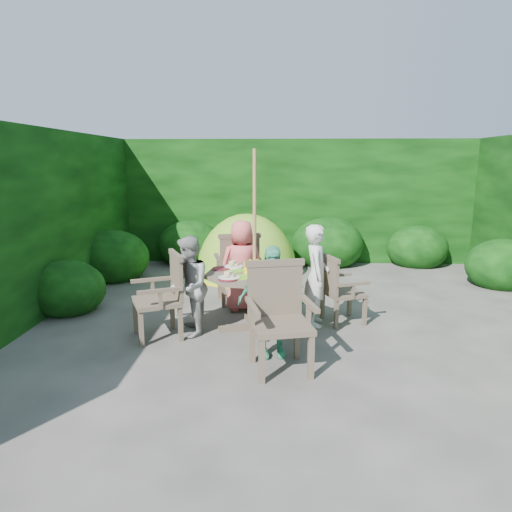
{
  "coord_description": "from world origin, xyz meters",
  "views": [
    {
      "loc": [
        -0.45,
        -5.78,
        2.05
      ],
      "look_at": [
        -0.7,
        0.01,
        0.85
      ],
      "focal_mm": 32.0,
      "sensor_mm": 36.0,
      "label": 1
    }
  ],
  "objects_px": {
    "garden_chair_front": "(279,315)",
    "dome_tent": "(247,275)",
    "patio_table": "(255,282)",
    "garden_chair_back": "(238,267)",
    "child_right": "(316,275)",
    "child_left": "(189,286)",
    "child_back": "(242,265)",
    "parasol_pole": "(255,242)",
    "garden_chair_right": "(339,288)",
    "child_front": "(271,301)",
    "garden_chair_left": "(164,294)"
  },
  "relations": [
    {
      "from": "child_back",
      "to": "child_front",
      "type": "xyz_separation_m",
      "value": [
        0.42,
        -1.54,
        -0.03
      ]
    },
    {
      "from": "garden_chair_right",
      "to": "garden_chair_front",
      "type": "xyz_separation_m",
      "value": [
        -0.78,
        -1.33,
        0.09
      ]
    },
    {
      "from": "garden_chair_left",
      "to": "garden_chair_back",
      "type": "bearing_deg",
      "value": 125.15
    },
    {
      "from": "child_left",
      "to": "dome_tent",
      "type": "distance_m",
      "value": 3.09
    },
    {
      "from": "garden_chair_left",
      "to": "child_front",
      "type": "height_order",
      "value": "child_front"
    },
    {
      "from": "garden_chair_back",
      "to": "child_back",
      "type": "xyz_separation_m",
      "value": [
        0.08,
        -0.28,
        0.09
      ]
    },
    {
      "from": "parasol_pole",
      "to": "child_front",
      "type": "distance_m",
      "value": 0.94
    },
    {
      "from": "garden_chair_front",
      "to": "dome_tent",
      "type": "bearing_deg",
      "value": 84.91
    },
    {
      "from": "garden_chair_back",
      "to": "dome_tent",
      "type": "bearing_deg",
      "value": -104.42
    },
    {
      "from": "patio_table",
      "to": "garden_chair_back",
      "type": "bearing_deg",
      "value": 105.63
    },
    {
      "from": "child_back",
      "to": "garden_chair_right",
      "type": "bearing_deg",
      "value": 143.67
    },
    {
      "from": "garden_chair_back",
      "to": "child_back",
      "type": "distance_m",
      "value": 0.3
    },
    {
      "from": "garden_chair_back",
      "to": "child_right",
      "type": "height_order",
      "value": "child_right"
    },
    {
      "from": "garden_chair_front",
      "to": "child_back",
      "type": "height_order",
      "value": "child_back"
    },
    {
      "from": "dome_tent",
      "to": "parasol_pole",
      "type": "bearing_deg",
      "value": -87.65
    },
    {
      "from": "garden_chair_front",
      "to": "garden_chair_left",
      "type": "bearing_deg",
      "value": 136.71
    },
    {
      "from": "parasol_pole",
      "to": "child_left",
      "type": "xyz_separation_m",
      "value": [
        -0.77,
        -0.21,
        -0.5
      ]
    },
    {
      "from": "child_front",
      "to": "dome_tent",
      "type": "distance_m",
      "value": 3.63
    },
    {
      "from": "patio_table",
      "to": "garden_chair_back",
      "type": "xyz_separation_m",
      "value": [
        -0.29,
        1.05,
        -0.06
      ]
    },
    {
      "from": "garden_chair_left",
      "to": "child_left",
      "type": "distance_m",
      "value": 0.31
    },
    {
      "from": "garden_chair_left",
      "to": "child_front",
      "type": "bearing_deg",
      "value": 44.01
    },
    {
      "from": "garden_chair_right",
      "to": "garden_chair_left",
      "type": "height_order",
      "value": "garden_chair_left"
    },
    {
      "from": "dome_tent",
      "to": "garden_chair_front",
      "type": "bearing_deg",
      "value": -84.91
    },
    {
      "from": "child_back",
      "to": "parasol_pole",
      "type": "bearing_deg",
      "value": 89.79
    },
    {
      "from": "parasol_pole",
      "to": "garden_chair_right",
      "type": "distance_m",
      "value": 1.28
    },
    {
      "from": "patio_table",
      "to": "garden_chair_back",
      "type": "distance_m",
      "value": 1.09
    },
    {
      "from": "garden_chair_front",
      "to": "child_front",
      "type": "height_order",
      "value": "child_front"
    },
    {
      "from": "garden_chair_back",
      "to": "garden_chair_front",
      "type": "relative_size",
      "value": 0.99
    },
    {
      "from": "patio_table",
      "to": "garden_chair_right",
      "type": "relative_size",
      "value": 1.78
    },
    {
      "from": "dome_tent",
      "to": "garden_chair_left",
      "type": "bearing_deg",
      "value": -107.75
    },
    {
      "from": "garden_chair_back",
      "to": "child_right",
      "type": "xyz_separation_m",
      "value": [
        1.06,
        -0.84,
        0.1
      ]
    },
    {
      "from": "garden_chair_right",
      "to": "child_front",
      "type": "height_order",
      "value": "child_front"
    },
    {
      "from": "child_back",
      "to": "dome_tent",
      "type": "distance_m",
      "value": 2.1
    },
    {
      "from": "patio_table",
      "to": "parasol_pole",
      "type": "distance_m",
      "value": 0.49
    },
    {
      "from": "parasol_pole",
      "to": "garden_chair_back",
      "type": "height_order",
      "value": "parasol_pole"
    },
    {
      "from": "patio_table",
      "to": "child_front",
      "type": "height_order",
      "value": "child_front"
    },
    {
      "from": "garden_chair_front",
      "to": "child_left",
      "type": "distance_m",
      "value": 1.35
    },
    {
      "from": "child_front",
      "to": "garden_chair_front",
      "type": "bearing_deg",
      "value": -83.88
    },
    {
      "from": "garden_chair_left",
      "to": "child_front",
      "type": "distance_m",
      "value": 1.37
    },
    {
      "from": "garden_chair_front",
      "to": "child_right",
      "type": "xyz_separation_m",
      "value": [
        0.48,
        1.26,
        0.09
      ]
    },
    {
      "from": "patio_table",
      "to": "child_left",
      "type": "height_order",
      "value": "child_left"
    },
    {
      "from": "child_back",
      "to": "dome_tent",
      "type": "bearing_deg",
      "value": -103.7
    },
    {
      "from": "garden_chair_right",
      "to": "child_back",
      "type": "xyz_separation_m",
      "value": [
        -1.28,
        0.49,
        0.18
      ]
    },
    {
      "from": "garden_chair_right",
      "to": "dome_tent",
      "type": "height_order",
      "value": "dome_tent"
    },
    {
      "from": "garden_chair_back",
      "to": "dome_tent",
      "type": "xyz_separation_m",
      "value": [
        0.02,
        1.73,
        -0.55
      ]
    },
    {
      "from": "patio_table",
      "to": "garden_chair_front",
      "type": "height_order",
      "value": "garden_chair_front"
    },
    {
      "from": "child_right",
      "to": "child_front",
      "type": "relative_size",
      "value": 1.07
    },
    {
      "from": "garden_chair_right",
      "to": "garden_chair_left",
      "type": "bearing_deg",
      "value": 85.29
    },
    {
      "from": "garden_chair_right",
      "to": "child_front",
      "type": "distance_m",
      "value": 1.37
    },
    {
      "from": "garden_chair_front",
      "to": "garden_chair_back",
      "type": "bearing_deg",
      "value": 91.95
    }
  ]
}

